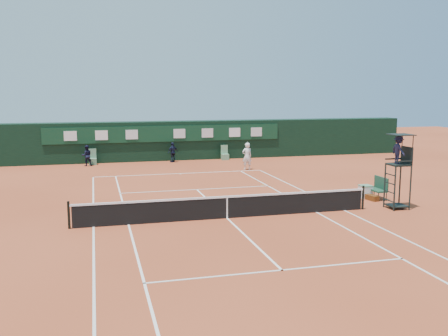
# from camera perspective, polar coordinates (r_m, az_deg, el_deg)

# --- Properties ---
(ground) EXTENTS (90.00, 90.00, 0.00)m
(ground) POSITION_cam_1_polar(r_m,az_deg,el_deg) (21.24, 0.35, -5.77)
(ground) COLOR #AD4A28
(ground) RESTS_ON ground
(court_lines) EXTENTS (11.05, 23.85, 0.01)m
(court_lines) POSITION_cam_1_polar(r_m,az_deg,el_deg) (21.24, 0.35, -5.75)
(court_lines) COLOR white
(court_lines) RESTS_ON ground
(tennis_net) EXTENTS (12.90, 0.10, 1.10)m
(tennis_net) POSITION_cam_1_polar(r_m,az_deg,el_deg) (21.12, 0.35, -4.43)
(tennis_net) COLOR black
(tennis_net) RESTS_ON ground
(back_wall) EXTENTS (40.00, 1.65, 3.00)m
(back_wall) POSITION_cam_1_polar(r_m,az_deg,el_deg) (39.15, -6.76, 3.14)
(back_wall) COLOR black
(back_wall) RESTS_ON ground
(linesman_chair_left) EXTENTS (0.55, 0.50, 1.15)m
(linesman_chair_left) POSITION_cam_1_polar(r_m,az_deg,el_deg) (37.68, -14.78, 0.86)
(linesman_chair_left) COLOR #5B8B65
(linesman_chair_left) RESTS_ON ground
(linesman_chair_right) EXTENTS (0.55, 0.50, 1.15)m
(linesman_chair_right) POSITION_cam_1_polar(r_m,az_deg,el_deg) (38.93, 0.10, 1.41)
(linesman_chair_right) COLOR #5D8F6A
(linesman_chair_right) RESTS_ON ground
(umpire_chair) EXTENTS (0.96, 0.95, 3.42)m
(umpire_chair) POSITION_cam_1_polar(r_m,az_deg,el_deg) (23.86, 19.35, 1.36)
(umpire_chair) COLOR black
(umpire_chair) RESTS_ON ground
(player_bench) EXTENTS (0.55, 1.20, 1.10)m
(player_bench) POSITION_cam_1_polar(r_m,az_deg,el_deg) (26.09, 17.25, -2.07)
(player_bench) COLOR #1B442E
(player_bench) RESTS_ON ground
(tennis_bag) EXTENTS (0.43, 0.75, 0.27)m
(tennis_bag) POSITION_cam_1_polar(r_m,az_deg,el_deg) (25.66, 16.56, -3.28)
(tennis_bag) COLOR black
(tennis_bag) RESTS_ON ground
(cooler) EXTENTS (0.57, 0.57, 0.65)m
(cooler) POSITION_cam_1_polar(r_m,az_deg,el_deg) (26.16, 15.85, -2.58)
(cooler) COLOR white
(cooler) RESTS_ON ground
(tennis_ball) EXTENTS (0.07, 0.07, 0.07)m
(tennis_ball) POSITION_cam_1_polar(r_m,az_deg,el_deg) (28.47, 4.45, -1.96)
(tennis_ball) COLOR #C5D230
(tennis_ball) RESTS_ON ground
(player) EXTENTS (0.72, 0.50, 1.86)m
(player) POSITION_cam_1_polar(r_m,az_deg,el_deg) (34.02, 2.64, 1.36)
(player) COLOR white
(player) RESTS_ON ground
(ball_kid_left) EXTENTS (0.79, 0.64, 1.50)m
(ball_kid_left) POSITION_cam_1_polar(r_m,az_deg,el_deg) (37.05, -15.41, 1.38)
(ball_kid_left) COLOR black
(ball_kid_left) RESTS_ON ground
(ball_kid_right) EXTENTS (0.95, 0.76, 1.52)m
(ball_kid_right) POSITION_cam_1_polar(r_m,az_deg,el_deg) (37.81, -5.86, 1.81)
(ball_kid_right) COLOR black
(ball_kid_right) RESTS_ON ground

